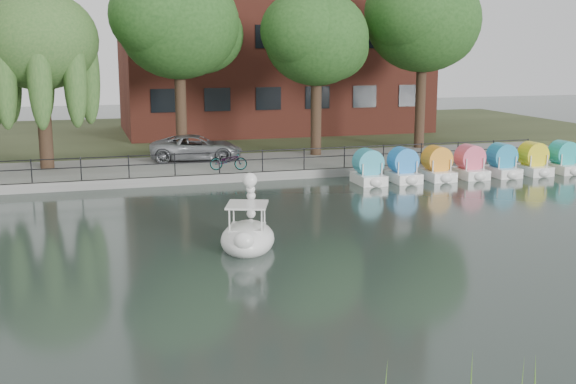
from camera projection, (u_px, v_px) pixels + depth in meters
name	position (u px, v px, depth m)	size (l,w,h in m)	color
ground_plane	(311.00, 266.00, 20.13)	(120.00, 120.00, 0.00)	#3B4944
promenade	(209.00, 168.00, 35.14)	(40.00, 6.00, 0.40)	gray
kerb	(221.00, 178.00, 32.37)	(40.00, 0.25, 0.40)	gray
land_strip	(172.00, 135.00, 48.31)	(60.00, 22.00, 0.36)	#47512D
railing	(219.00, 157.00, 32.37)	(32.00, 0.05, 1.00)	black
willow_mid	(39.00, 41.00, 32.81)	(5.32, 5.32, 8.15)	#473323
broadleaf_center	(178.00, 25.00, 35.39)	(6.00, 6.00, 9.25)	#473323
broadleaf_right	(317.00, 39.00, 36.99)	(5.40, 5.40, 8.32)	#473323
broadleaf_far	(423.00, 21.00, 39.52)	(6.30, 6.30, 9.71)	#473323
minivan	(196.00, 146.00, 36.11)	(5.27, 2.42, 1.47)	gray
bicycle	(228.00, 159.00, 33.28)	(1.72, 0.60, 1.00)	gray
swan_boat	(248.00, 233.00, 21.84)	(2.36, 2.96, 2.18)	white
pedal_boat_row	(470.00, 165.00, 33.55)	(11.35, 1.70, 1.40)	white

